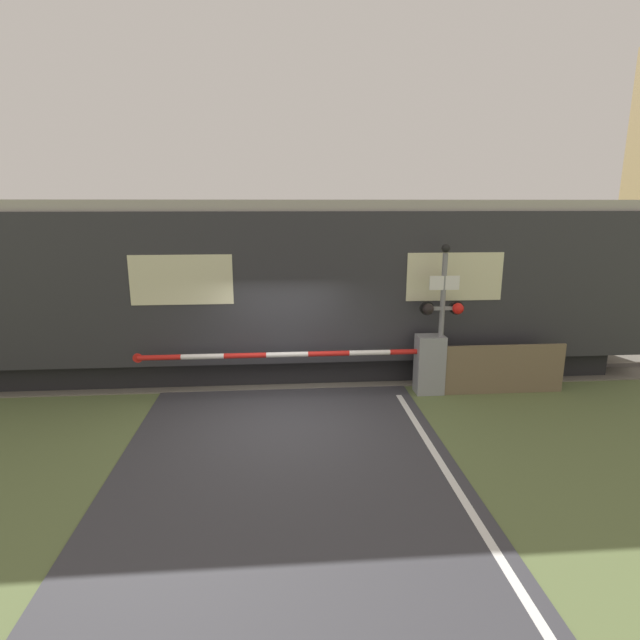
% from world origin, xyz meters
% --- Properties ---
extents(ground_plane, '(80.00, 80.00, 0.00)m').
position_xyz_m(ground_plane, '(0.00, 0.00, 0.00)').
color(ground_plane, '#5B6B3D').
extents(track_bed, '(36.00, 3.20, 0.13)m').
position_xyz_m(track_bed, '(0.00, 3.16, 0.02)').
color(track_bed, '#666056').
rests_on(track_bed, ground_plane).
extents(train, '(21.49, 3.07, 4.16)m').
position_xyz_m(train, '(-2.13, 3.15, 2.12)').
color(train, black).
rests_on(train, ground_plane).
extents(crossing_barrier, '(6.61, 0.44, 1.30)m').
position_xyz_m(crossing_barrier, '(2.61, 1.16, 0.71)').
color(crossing_barrier, gray).
rests_on(crossing_barrier, ground_plane).
extents(signal_post, '(0.95, 0.26, 3.27)m').
position_xyz_m(signal_post, '(3.38, 1.11, 1.86)').
color(signal_post, gray).
rests_on(signal_post, ground_plane).
extents(roadside_fence, '(2.89, 0.06, 1.10)m').
position_xyz_m(roadside_fence, '(4.70, 1.00, 0.55)').
color(roadside_fence, '#726047').
rests_on(roadside_fence, ground_plane).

